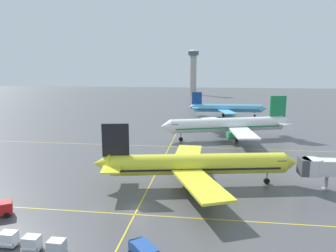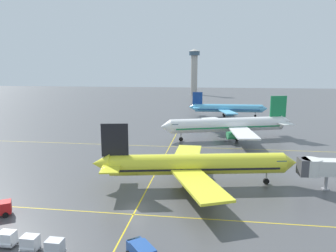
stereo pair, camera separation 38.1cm
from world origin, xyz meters
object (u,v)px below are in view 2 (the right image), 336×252
at_px(baggage_cart_row_second, 30,243).
at_px(baggage_cart_row_middle, 55,247).
at_px(airliner_second_row, 229,125).
at_px(airliner_front_gate, 195,164).
at_px(airliner_third_row, 227,108).
at_px(baggage_cart_row_leftmost, 7,238).
at_px(control_tower, 194,68).
at_px(service_truck_catering, 141,251).

xyz_separation_m(baggage_cart_row_second, baggage_cart_row_middle, (3.30, -0.40, 0.00)).
height_order(airliner_second_row, baggage_cart_row_middle, airliner_second_row).
relative_size(airliner_front_gate, airliner_second_row, 0.93).
bearing_deg(airliner_front_gate, baggage_cart_row_second, -127.33).
xyz_separation_m(airliner_third_row, baggage_cart_row_leftmost, (-31.23, -108.30, -2.64)).
height_order(baggage_cart_row_middle, control_tower, control_tower).
distance_m(baggage_cart_row_leftmost, baggage_cart_row_second, 3.34).
xyz_separation_m(airliner_second_row, control_tower, (-19.30, 160.05, 16.42)).
bearing_deg(airliner_third_row, service_truck_catering, -97.58).
distance_m(airliner_front_gate, control_tower, 200.68).
bearing_deg(service_truck_catering, airliner_front_gate, 78.87).
xyz_separation_m(airliner_front_gate, service_truck_catering, (-4.72, -23.98, -2.81)).
xyz_separation_m(airliner_front_gate, airliner_second_row, (8.15, 39.61, 0.40)).
distance_m(airliner_second_row, control_tower, 162.05).
relative_size(baggage_cart_row_second, baggage_cart_row_middle, 1.00).
relative_size(airliner_front_gate, control_tower, 1.05).
height_order(airliner_third_row, baggage_cart_row_middle, airliner_third_row).
relative_size(airliner_third_row, baggage_cart_row_second, 12.42).
bearing_deg(baggage_cart_row_leftmost, airliner_front_gate, 47.32).
distance_m(airliner_front_gate, baggage_cart_row_leftmost, 31.75).
relative_size(airliner_front_gate, baggage_cart_row_second, 13.55).
bearing_deg(baggage_cart_row_middle, baggage_cart_row_second, 173.05).
bearing_deg(airliner_second_row, airliner_front_gate, -101.63).
bearing_deg(airliner_front_gate, control_tower, 93.20).
height_order(airliner_front_gate, baggage_cart_row_second, airliner_front_gate).
height_order(baggage_cart_row_leftmost, baggage_cart_row_second, same).
xyz_separation_m(baggage_cart_row_middle, control_tower, (3.68, 223.84, 19.80)).
bearing_deg(baggage_cart_row_second, airliner_second_row, 67.48).
xyz_separation_m(airliner_front_gate, airliner_third_row, (9.80, 85.06, -0.34)).
bearing_deg(airliner_third_row, baggage_cart_row_middle, -102.70).
height_order(airliner_third_row, baggage_cart_row_second, airliner_third_row).
bearing_deg(baggage_cart_row_leftmost, baggage_cart_row_second, -9.19).
distance_m(airliner_front_gate, baggage_cart_row_middle, 28.52).
bearing_deg(baggage_cart_row_middle, service_truck_catering, 1.12).
bearing_deg(baggage_cart_row_middle, airliner_front_gate, 58.48).
xyz_separation_m(airliner_second_row, baggage_cart_row_second, (-26.28, -63.38, -3.38)).
distance_m(airliner_front_gate, airliner_second_row, 40.44).
bearing_deg(airliner_front_gate, baggage_cart_row_leftmost, -132.68).
distance_m(airliner_front_gate, baggage_cart_row_second, 30.05).
relative_size(airliner_front_gate, baggage_cart_row_leftmost, 13.55).
distance_m(airliner_third_row, service_truck_catering, 110.03).
height_order(service_truck_catering, baggage_cart_row_middle, service_truck_catering).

